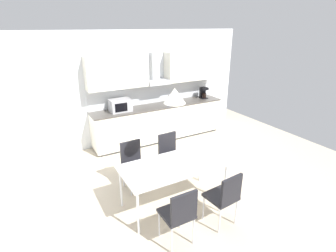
{
  "coord_description": "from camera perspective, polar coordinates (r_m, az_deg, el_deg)",
  "views": [
    {
      "loc": [
        -2.08,
        -3.34,
        2.79
      ],
      "look_at": [
        0.17,
        0.71,
        1.0
      ],
      "focal_mm": 28.0,
      "sensor_mm": 36.0,
      "label": 1
    }
  ],
  "objects": [
    {
      "name": "wall_back",
      "position": [
        6.48,
        -9.64,
        7.98
      ],
      "size": [
        6.55,
        0.1,
        2.7
      ],
      "primitive_type": "cube",
      "color": "silver",
      "rests_on": "ground_plane"
    },
    {
      "name": "upper_wall_cabinets",
      "position": [
        6.5,
        -2.52,
        12.29
      ],
      "size": [
        3.41,
        0.4,
        0.74
      ],
      "color": "silver"
    },
    {
      "name": "microwave",
      "position": [
        6.17,
        -10.32,
        4.45
      ],
      "size": [
        0.48,
        0.35,
        0.28
      ],
      "color": "#ADADB2",
      "rests_on": "kitchen_counter"
    },
    {
      "name": "ground_plane",
      "position": [
        4.83,
        2.44,
        -14.31
      ],
      "size": [
        8.19,
        7.72,
        0.02
      ],
      "primitive_type": "cube",
      "color": "beige"
    },
    {
      "name": "bottle_blue",
      "position": [
        6.74,
        0.15,
        5.74
      ],
      "size": [
        0.06,
        0.06,
        0.2
      ],
      "color": "blue",
      "rests_on": "kitchen_counter"
    },
    {
      "name": "dining_table",
      "position": [
        4.19,
        1.31,
        -8.83
      ],
      "size": [
        1.68,
        0.83,
        0.74
      ],
      "color": "white",
      "rests_on": "ground_plane"
    },
    {
      "name": "bottle_brown",
      "position": [
        6.74,
        1.87,
        5.77
      ],
      "size": [
        0.06,
        0.06,
        0.21
      ],
      "color": "brown",
      "rests_on": "kitchen_counter"
    },
    {
      "name": "pendant_lamp",
      "position": [
        3.75,
        1.46,
        6.61
      ],
      "size": [
        0.32,
        0.32,
        0.22
      ],
      "primitive_type": "cone",
      "color": "silver"
    },
    {
      "name": "backsplash_tile",
      "position": [
        6.77,
        -3.03,
        7.17
      ],
      "size": [
        3.41,
        0.02,
        0.49
      ],
      "primitive_type": "cube",
      "color": "silver",
      "rests_on": "kitchen_counter"
    },
    {
      "name": "chair_far_right",
      "position": [
        5.04,
        0.41,
        -5.48
      ],
      "size": [
        0.42,
        0.42,
        0.87
      ],
      "color": "black",
      "rests_on": "ground_plane"
    },
    {
      "name": "kitchen_counter",
      "position": [
        6.73,
        -1.84,
        0.86
      ],
      "size": [
        3.43,
        0.62,
        0.92
      ],
      "color": "#333333",
      "rests_on": "ground_plane"
    },
    {
      "name": "chair_near_left",
      "position": [
        3.56,
        2.56,
        -18.19
      ],
      "size": [
        0.4,
        0.4,
        0.87
      ],
      "color": "black",
      "rests_on": "ground_plane"
    },
    {
      "name": "chair_near_right",
      "position": [
        3.94,
        12.37,
        -14.39
      ],
      "size": [
        0.44,
        0.44,
        0.87
      ],
      "color": "black",
      "rests_on": "ground_plane"
    },
    {
      "name": "coffee_maker",
      "position": [
        7.27,
        7.69,
        7.2
      ],
      "size": [
        0.18,
        0.19,
        0.3
      ],
      "color": "black",
      "rests_on": "kitchen_counter"
    },
    {
      "name": "chair_far_left",
      "position": [
        4.76,
        -7.6,
        -7.41
      ],
      "size": [
        0.42,
        0.42,
        0.87
      ],
      "color": "black",
      "rests_on": "ground_plane"
    }
  ]
}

